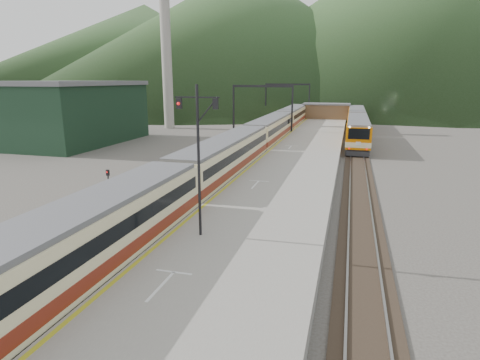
% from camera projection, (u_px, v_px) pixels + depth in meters
% --- Properties ---
extents(track_main, '(2.60, 200.00, 0.23)m').
position_uv_depth(track_main, '(259.00, 154.00, 48.50)').
color(track_main, black).
rests_on(track_main, ground).
extents(track_far, '(2.60, 200.00, 0.23)m').
position_uv_depth(track_far, '(219.00, 152.00, 49.78)').
color(track_far, black).
rests_on(track_far, ground).
extents(track_second, '(2.60, 200.00, 0.23)m').
position_uv_depth(track_second, '(357.00, 158.00, 45.55)').
color(track_second, black).
rests_on(track_second, ground).
extents(platform, '(8.00, 100.00, 1.00)m').
position_uv_depth(platform, '(303.00, 155.00, 45.08)').
color(platform, gray).
rests_on(platform, ground).
extents(gantry_near, '(9.55, 0.25, 8.00)m').
position_uv_depth(gantry_near, '(262.00, 101.00, 61.92)').
color(gantry_near, black).
rests_on(gantry_near, ground).
extents(gantry_far, '(9.55, 0.25, 8.00)m').
position_uv_depth(gantry_far, '(287.00, 95.00, 85.31)').
color(gantry_far, black).
rests_on(gantry_far, ground).
extents(warehouse, '(14.50, 20.50, 8.60)m').
position_uv_depth(warehouse, '(69.00, 112.00, 56.51)').
color(warehouse, black).
rests_on(warehouse, ground).
extents(smokestack, '(1.80, 1.80, 30.00)m').
position_uv_depth(smokestack, '(166.00, 43.00, 71.08)').
color(smokestack, '#9E998E').
rests_on(smokestack, ground).
extents(station_shed, '(9.40, 4.40, 3.10)m').
position_uv_depth(station_shed, '(326.00, 111.00, 82.00)').
color(station_shed, brown).
rests_on(station_shed, platform).
extents(hill_a, '(180.00, 180.00, 60.00)m').
position_uv_depth(hill_a, '(247.00, 34.00, 191.80)').
color(hill_a, '#2D4D22').
rests_on(hill_a, ground).
extents(hill_b, '(220.00, 220.00, 75.00)m').
position_uv_depth(hill_b, '(395.00, 23.00, 209.45)').
color(hill_b, '#2D4D22').
rests_on(hill_b, ground).
extents(hill_d, '(200.00, 200.00, 55.00)m').
position_uv_depth(hill_d, '(147.00, 50.00, 259.68)').
color(hill_d, '#2D4D22').
rests_on(hill_d, ground).
extents(main_train, '(3.08, 84.37, 3.76)m').
position_uv_depth(main_train, '(254.00, 140.00, 45.54)').
color(main_train, beige).
rests_on(main_train, track_main).
extents(second_train, '(2.85, 38.89, 3.48)m').
position_uv_depth(second_train, '(357.00, 124.00, 63.50)').
color(second_train, '#DA6D01').
rests_on(second_train, track_second).
extents(signal_mast, '(2.20, 0.30, 7.55)m').
position_uv_depth(signal_mast, '(198.00, 147.00, 19.52)').
color(signal_mast, black).
rests_on(signal_mast, platform).
extents(short_signal_b, '(0.26, 0.23, 2.27)m').
position_uv_depth(short_signal_b, '(224.00, 148.00, 44.21)').
color(short_signal_b, black).
rests_on(short_signal_b, ground).
extents(short_signal_c, '(0.23, 0.17, 2.27)m').
position_uv_depth(short_signal_c, '(108.00, 180.00, 29.89)').
color(short_signal_c, black).
rests_on(short_signal_c, ground).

